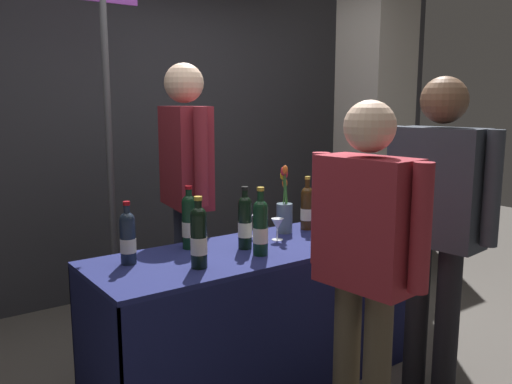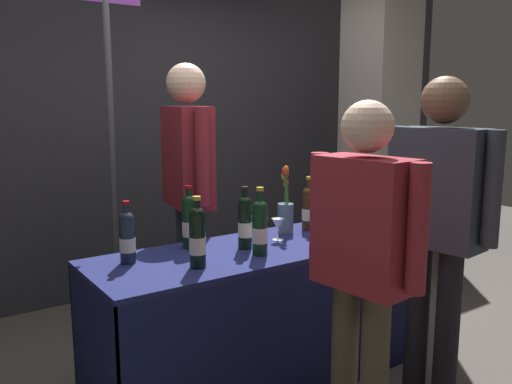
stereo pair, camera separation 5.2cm
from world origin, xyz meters
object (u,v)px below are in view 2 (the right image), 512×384
(display_bottle_0, at_px, (308,208))
(wine_glass_mid, at_px, (258,221))
(tasting_table, at_px, (256,292))
(taster_foreground_right, at_px, (363,252))
(flower_vase, at_px, (285,211))
(booth_signpost, at_px, (111,124))
(featured_wine_bottle, at_px, (245,221))
(vendor_presenter, at_px, (188,175))
(wine_glass_near_vendor, at_px, (278,225))
(concrete_pillar, at_px, (379,113))

(display_bottle_0, relative_size, wine_glass_mid, 2.58)
(tasting_table, height_order, taster_foreground_right, taster_foreground_right)
(flower_vase, xyz_separation_m, booth_signpost, (-0.71, 0.90, 0.50))
(tasting_table, xyz_separation_m, featured_wine_bottle, (-0.06, 0.02, 0.40))
(vendor_presenter, bearing_deg, wine_glass_near_vendor, 25.45)
(vendor_presenter, bearing_deg, display_bottle_0, 49.84)
(concrete_pillar, xyz_separation_m, featured_wine_bottle, (-1.86, -0.79, -0.53))
(featured_wine_bottle, bearing_deg, wine_glass_near_vendor, 8.57)
(featured_wine_bottle, relative_size, vendor_presenter, 0.19)
(concrete_pillar, distance_m, booth_signpost, 2.20)
(featured_wine_bottle, bearing_deg, taster_foreground_right, -83.50)
(tasting_table, height_order, featured_wine_bottle, featured_wine_bottle)
(wine_glass_near_vendor, height_order, booth_signpost, booth_signpost)
(taster_foreground_right, bearing_deg, wine_glass_mid, -12.55)
(wine_glass_mid, bearing_deg, display_bottle_0, -5.37)
(wine_glass_near_vendor, bearing_deg, tasting_table, -163.69)
(featured_wine_bottle, height_order, flower_vase, flower_vase)
(tasting_table, bearing_deg, vendor_presenter, 91.20)
(taster_foreground_right, bearing_deg, flower_vase, -23.79)
(flower_vase, height_order, booth_signpost, booth_signpost)
(display_bottle_0, height_order, vendor_presenter, vendor_presenter)
(display_bottle_0, xyz_separation_m, taster_foreground_right, (-0.46, -0.90, 0.01))
(display_bottle_0, bearing_deg, wine_glass_mid, 174.63)
(flower_vase, distance_m, vendor_presenter, 0.69)
(display_bottle_0, bearing_deg, concrete_pillar, 26.72)
(display_bottle_0, height_order, taster_foreground_right, taster_foreground_right)
(wine_glass_near_vendor, xyz_separation_m, vendor_presenter, (-0.20, 0.68, 0.22))
(wine_glass_mid, relative_size, vendor_presenter, 0.07)
(featured_wine_bottle, bearing_deg, tasting_table, -16.75)
(taster_foreground_right, bearing_deg, concrete_pillar, -54.31)
(flower_vase, distance_m, taster_foreground_right, 0.96)
(wine_glass_mid, bearing_deg, booth_signpost, 120.78)
(concrete_pillar, height_order, vendor_presenter, concrete_pillar)
(tasting_table, bearing_deg, concrete_pillar, 24.24)
(display_bottle_0, bearing_deg, vendor_presenter, 130.92)
(featured_wine_bottle, height_order, booth_signpost, booth_signpost)
(wine_glass_mid, bearing_deg, flower_vase, -5.57)
(wine_glass_mid, distance_m, flower_vase, 0.19)
(vendor_presenter, relative_size, taster_foreground_right, 1.15)
(display_bottle_0, distance_m, wine_glass_mid, 0.36)
(taster_foreground_right, xyz_separation_m, booth_signpost, (-0.41, 1.81, 0.48))
(wine_glass_mid, height_order, booth_signpost, booth_signpost)
(vendor_presenter, bearing_deg, taster_foreground_right, 10.60)
(concrete_pillar, relative_size, tasting_table, 1.63)
(display_bottle_0, bearing_deg, taster_foreground_right, -117.32)
(concrete_pillar, height_order, display_bottle_0, concrete_pillar)
(tasting_table, distance_m, flower_vase, 0.53)
(concrete_pillar, relative_size, booth_signpost, 1.24)
(taster_foreground_right, bearing_deg, vendor_presenter, -3.94)
(flower_vase, bearing_deg, vendor_presenter, 121.01)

